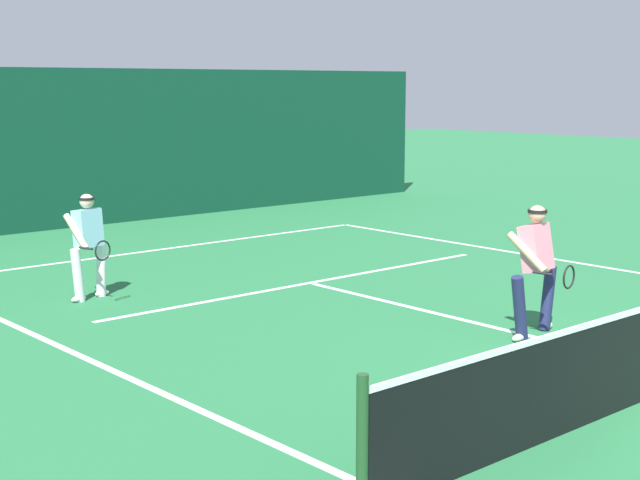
{
  "coord_description": "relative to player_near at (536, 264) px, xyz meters",
  "views": [
    {
      "loc": [
        -9.6,
        -4.68,
        3.15
      ],
      "look_at": [
        -1.08,
        5.02,
        1.0
      ],
      "focal_mm": 53.05,
      "sensor_mm": 36.0,
      "label": 1
    }
  ],
  "objects": [
    {
      "name": "player_near",
      "position": [
        0.0,
        0.0,
        0.0
      ],
      "size": [
        1.05,
        0.91,
        1.66
      ],
      "rotation": [
        0.0,
        0.0,
        3.29
      ],
      "color": "#1E234C",
      "rests_on": "ground_plane"
    },
    {
      "name": "court_line_service",
      "position": [
        -0.07,
        4.26,
        -0.91
      ],
      "size": [
        7.63,
        0.1,
        0.01
      ],
      "primitive_type": "cube",
      "color": "white",
      "rests_on": "ground_plane"
    },
    {
      "name": "tennis_ball",
      "position": [
        0.26,
        -0.84,
        -0.88
      ],
      "size": [
        0.07,
        0.07,
        0.07
      ],
      "primitive_type": "sphere",
      "color": "#D1E033",
      "rests_on": "ground_plane"
    },
    {
      "name": "court_line_baseline_far",
      "position": [
        -0.07,
        8.47,
        -0.91
      ],
      "size": [
        9.35,
        0.1,
        0.01
      ],
      "primitive_type": "cube",
      "color": "white",
      "rests_on": "ground_plane"
    },
    {
      "name": "back_fence_windscreen",
      "position": [
        -0.07,
        12.19,
        0.82
      ],
      "size": [
        20.83,
        0.12,
        3.48
      ],
      "primitive_type": "cube",
      "color": "#0C3B29",
      "rests_on": "ground_plane"
    },
    {
      "name": "player_far",
      "position": [
        -3.24,
        5.54,
        -0.06
      ],
      "size": [
        0.72,
        0.87,
        1.56
      ],
      "rotation": [
        0.0,
        0.0,
        3.4
      ],
      "color": "silver",
      "rests_on": "ground_plane"
    },
    {
      "name": "court_line_centre",
      "position": [
        -0.07,
        0.96,
        -0.91
      ],
      "size": [
        0.1,
        6.4,
        0.01
      ],
      "primitive_type": "cube",
      "color": "white",
      "rests_on": "ground_plane"
    }
  ]
}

